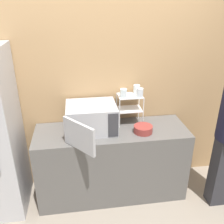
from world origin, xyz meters
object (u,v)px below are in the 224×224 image
(dish_rack, at_px, (130,103))
(glass_front_right, at_px, (140,92))
(bowl, at_px, (143,129))
(microwave, at_px, (91,118))
(glass_back_right, at_px, (137,89))
(glass_front_left, at_px, (124,93))

(dish_rack, xyz_separation_m, glass_front_right, (0.10, -0.06, 0.15))
(glass_front_right, bearing_deg, dish_rack, 149.68)
(dish_rack, distance_m, glass_front_right, 0.19)
(glass_front_right, distance_m, bowl, 0.41)
(microwave, xyz_separation_m, glass_front_right, (0.57, 0.08, 0.25))
(glass_back_right, height_order, bowl, glass_back_right)
(bowl, bearing_deg, glass_back_right, 92.33)
(glass_front_right, xyz_separation_m, bowl, (0.00, -0.20, -0.36))
(microwave, distance_m, bowl, 0.59)
(glass_front_right, bearing_deg, bowl, -88.71)
(glass_front_left, xyz_separation_m, glass_front_right, (0.19, -0.00, 0.00))
(glass_back_right, xyz_separation_m, glass_front_right, (0.01, -0.12, 0.00))
(glass_back_right, bearing_deg, glass_front_right, -85.90)
(microwave, height_order, glass_back_right, glass_back_right)
(glass_front_left, height_order, glass_front_right, same)
(microwave, height_order, glass_front_right, glass_front_right)
(glass_front_left, bearing_deg, microwave, -168.03)
(microwave, distance_m, glass_back_right, 0.64)
(microwave, relative_size, dish_rack, 2.24)
(microwave, bearing_deg, glass_front_right, 7.68)
(glass_back_right, bearing_deg, dish_rack, -146.44)
(bowl, bearing_deg, glass_front_left, 132.99)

